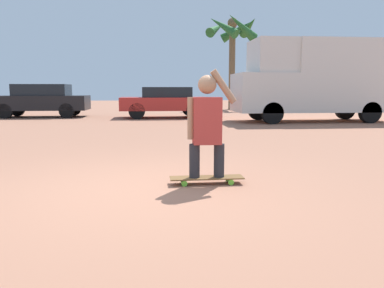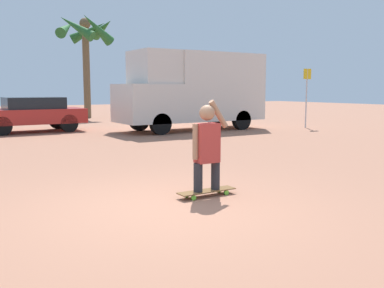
% 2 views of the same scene
% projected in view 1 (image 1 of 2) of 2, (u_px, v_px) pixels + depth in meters
% --- Properties ---
extents(ground_plane, '(80.00, 80.00, 0.00)m').
position_uv_depth(ground_plane, '(140.00, 191.00, 4.66)').
color(ground_plane, '#A36B51').
extents(skateboard, '(0.98, 0.24, 0.09)m').
position_uv_depth(skateboard, '(207.00, 178.00, 4.99)').
color(skateboard, brown).
rests_on(skateboard, ground_plane).
extents(person_skateboarder, '(0.65, 0.24, 1.42)m').
position_uv_depth(person_skateboarder, '(207.00, 121.00, 4.88)').
color(person_skateboarder, '#28282D').
rests_on(person_skateboarder, skateboard).
extents(camper_van, '(6.13, 2.13, 3.14)m').
position_uv_depth(camper_van, '(317.00, 78.00, 14.63)').
color(camper_van, black).
rests_on(camper_van, ground_plane).
extents(parked_car_red, '(3.91, 1.89, 1.36)m').
position_uv_depth(parked_car_red, '(165.00, 101.00, 16.78)').
color(parked_car_red, black).
rests_on(parked_car_red, ground_plane).
extents(parked_car_black, '(4.23, 1.77, 1.50)m').
position_uv_depth(parked_car_black, '(41.00, 100.00, 17.13)').
color(parked_car_black, black).
rests_on(parked_car_black, ground_plane).
extents(palm_tree_near_van, '(3.41, 3.50, 5.88)m').
position_uv_depth(palm_tree_near_van, '(233.00, 34.00, 23.38)').
color(palm_tree_near_van, brown).
rests_on(palm_tree_near_van, ground_plane).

